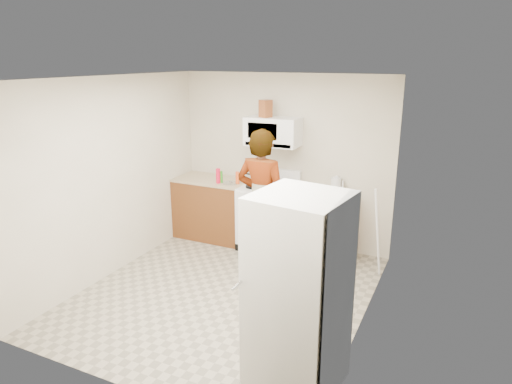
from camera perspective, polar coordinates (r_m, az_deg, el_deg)
The scene contains 20 objects.
floor at distance 5.60m, azimuth -3.72°, elevation -12.43°, with size 3.60×3.60×0.00m, color gray.
back_wall at distance 6.68m, azimuth 3.48°, elevation 3.90°, with size 3.20×0.02×2.50m, color beige.
right_wall at distance 4.59m, azimuth 13.68°, elevation -2.50°, with size 0.02×3.60×2.50m, color beige.
cabinet_left at distance 7.08m, azimuth -5.39°, elevation -2.13°, with size 1.12×0.62×0.90m, color brown.
counter_left at distance 6.95m, azimuth -5.49°, elevation 1.52°, with size 1.14×0.64×0.04m, color tan.
cabinet_right at distance 6.43m, azimuth 8.01°, elevation -4.21°, with size 0.80×0.62×0.90m, color brown.
counter_right at distance 6.28m, azimuth 8.18°, elevation -0.22°, with size 0.82×0.64×0.04m, color tan.
gas_range at distance 6.66m, azimuth 1.58°, elevation -2.98°, with size 0.76×0.65×1.13m.
microwave at distance 6.47m, azimuth 2.12°, elevation 7.56°, with size 0.76×0.38×0.40m, color white.
person at distance 5.82m, azimuth 0.72°, elevation -1.18°, with size 0.68×0.45×1.87m, color tan.
fridge at distance 3.84m, azimuth 5.32°, elevation -12.52°, with size 0.70×0.70×1.70m, color silver.
kettle at distance 6.41m, azimuth 9.99°, elevation 1.01°, with size 0.14×0.14×0.17m, color silver.
jug at distance 6.42m, azimuth 1.21°, elevation 10.38°, with size 0.14×0.14×0.24m, color brown.
saucepan at distance 6.68m, azimuth 0.21°, elevation 1.81°, with size 0.21×0.21×0.11m, color #AFAEB3.
tray at distance 6.36m, azimuth 1.86°, elevation 0.52°, with size 0.25×0.16×0.05m, color white.
bottle_spray at distance 6.67m, azimuth -4.75°, elevation 2.02°, with size 0.06×0.06×0.22m, color red.
bottle_hot_sauce at distance 6.62m, azimuth -2.32°, elevation 1.78°, with size 0.06×0.06×0.18m, color #EA4F1A.
bottle_green_cap at distance 6.69m, azimuth -4.42°, elevation 1.90°, with size 0.05×0.05×0.17m, color #218418.
pot_lid at distance 6.66m, azimuth -3.25°, elevation 1.13°, with size 0.23×0.23×0.01m, color silver.
broom at distance 5.87m, azimuth 14.95°, elevation -5.02°, with size 0.03×0.03×1.22m, color silver.
Camera 1 is at (2.40, -4.27, 2.71)m, focal length 32.00 mm.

